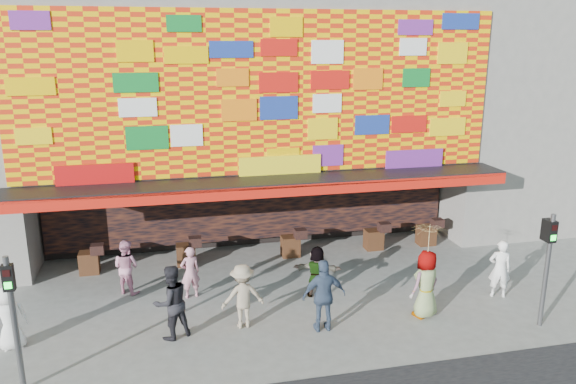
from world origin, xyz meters
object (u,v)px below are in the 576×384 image
Objects in this scene: ped_e at (324,296)px; ped_g at (426,284)px; signal_left at (13,309)px; ped_i at (126,267)px; ped_f at (317,272)px; ped_c at (171,302)px; signal_right at (548,258)px; ped_b at (190,272)px; ped_d at (243,296)px; parasol at (429,241)px; ped_h at (500,269)px; ped_a at (10,318)px.

ped_e is 1.03× the size of ped_g.
signal_left reaches higher than ped_i.
ped_c is at bearing 39.49° from ped_f.
signal_right is 9.49m from ped_b.
ped_f is at bearing 155.64° from ped_b.
signal_left is 1.59× the size of ped_c.
ped_b is at bearing 157.11° from signal_right.
ped_d is at bearing -17.25° from ped_e.
signal_right is 1.97× the size of ped_b.
ped_d is 4.98m from parasol.
ped_h is 2.96m from parasol.
ped_c is at bearing -24.53° from ped_g.
ped_a is at bearing -6.53° from ped_d.
signal_right is at bearing 113.83° from ped_h.
signal_right is 9.43m from ped_c.
parasol is at bearing 163.92° from ped_f.
signal_left reaches higher than ped_g.
ped_e reaches higher than ped_a.
ped_a is 0.86× the size of ped_g.
ped_g is 1.08× the size of ped_h.
ped_d is at bearing 173.81° from parasol.
ped_g is 1.15× the size of ped_i.
ped_i is at bearing -33.56° from ped_e.
ped_d is at bearing 161.99° from ped_a.
ped_f is (3.52, -0.74, -0.01)m from ped_b.
parasol reaches higher than ped_f.
signal_left is 1.66× the size of parasol.
ped_b is at bearing -129.88° from ped_c.
ped_c is 6.57m from ped_g.
ped_b is 0.84× the size of parasol.
ped_f is at bearing -155.62° from ped_d.
ped_h reaches higher than ped_d.
ped_g is at bearing 151.79° from ped_c.
ped_h is (-0.10, 1.76, -1.01)m from signal_right.
ped_b is at bearing -63.89° from ped_d.
parasol reaches higher than ped_i.
ped_b is 1.92m from ped_i.
ped_c is at bearing 25.36° from signal_left.
ped_a is (-13.00, 1.83, -1.07)m from signal_right.
ped_g is 1.21m from parasol.
ped_a is 0.93× the size of ped_h.
signal_right is 1.91× the size of ped_a.
ped_a is 12.90m from ped_h.
ped_c reaches higher than ped_g.
signal_left is 4.91m from ped_i.
signal_right is 1.59× the size of ped_c.
signal_right is 1.87× the size of ped_i.
ped_f is at bearing 150.43° from signal_right.
signal_right is 6.04m from ped_f.
ped_h is (5.06, -1.17, 0.10)m from ped_f.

